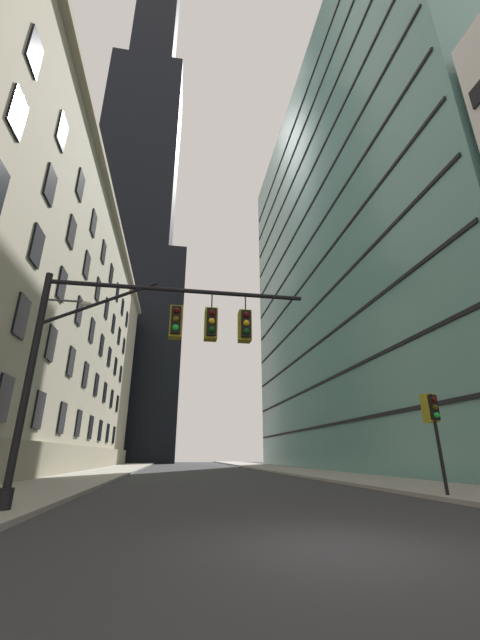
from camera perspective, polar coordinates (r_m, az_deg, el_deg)
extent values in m
cube|color=#303033|center=(7.20, 15.03, -31.41)|extent=(102.00, 160.00, 0.10)
cube|color=#B2A88E|center=(38.79, -30.99, 1.31)|extent=(12.51, 66.56, 27.48)
cube|color=#9E937A|center=(43.00, -19.28, 17.25)|extent=(0.70, 66.56, 0.60)
cube|color=#9E937A|center=(34.75, -24.57, -19.05)|extent=(0.50, 66.56, 2.20)
cube|color=black|center=(21.33, -32.80, -10.13)|extent=(0.14, 1.40, 2.20)
cube|color=black|center=(25.98, -28.72, -12.12)|extent=(0.14, 1.40, 2.20)
cube|color=black|center=(30.74, -25.86, -13.47)|extent=(0.14, 1.40, 2.20)
cube|color=black|center=(35.57, -23.75, -14.43)|extent=(0.14, 1.40, 2.20)
cube|color=black|center=(40.44, -22.14, -15.15)|extent=(0.14, 1.40, 2.20)
cube|color=black|center=(45.33, -20.86, -15.70)|extent=(0.14, 1.40, 2.20)
cube|color=black|center=(50.25, -19.83, -16.15)|extent=(0.14, 1.40, 2.20)
cube|color=black|center=(55.18, -18.98, -16.51)|extent=(0.14, 1.40, 2.20)
cube|color=black|center=(22.23, -30.77, 0.49)|extent=(0.14, 1.40, 2.20)
cube|color=black|center=(26.72, -27.22, -3.25)|extent=(0.14, 1.40, 2.20)
cube|color=black|center=(31.37, -24.70, -5.89)|extent=(0.14, 1.40, 2.20)
cube|color=black|center=(36.11, -22.82, -7.83)|extent=(0.14, 1.40, 2.20)
cube|color=black|center=(40.92, -21.36, -9.32)|extent=(0.14, 1.40, 2.20)
cube|color=black|center=(45.76, -20.20, -10.49)|extent=(0.14, 1.40, 2.20)
cube|color=black|center=(50.64, -19.26, -11.43)|extent=(0.14, 1.40, 2.20)
cube|color=black|center=(55.54, -18.48, -12.20)|extent=(0.14, 1.40, 2.20)
cube|color=black|center=(23.85, -28.96, 9.98)|extent=(0.14, 1.40, 2.20)
cube|color=black|center=(28.09, -25.86, 4.96)|extent=(0.14, 1.40, 2.20)
cube|color=black|center=(32.54, -23.63, 1.27)|extent=(0.14, 1.40, 2.20)
cube|color=black|center=(37.13, -21.95, -1.51)|extent=(0.14, 1.40, 2.20)
cube|color=black|center=(41.82, -20.64, -3.68)|extent=(0.14, 1.40, 2.20)
cube|color=black|center=(46.57, -19.58, -5.41)|extent=(0.14, 1.40, 2.20)
cube|color=black|center=(51.37, -18.73, -6.81)|extent=(0.14, 1.40, 2.20)
cube|color=black|center=(56.21, -18.01, -7.97)|extent=(0.14, 1.40, 2.20)
cube|color=black|center=(22.55, -31.23, 25.69)|extent=(0.14, 1.40, 2.20)
cube|color=black|center=(26.05, -27.33, 18.05)|extent=(0.14, 1.40, 2.20)
cube|color=black|center=(29.98, -24.62, 12.27)|extent=(0.14, 1.40, 2.20)
cube|color=black|center=(34.19, -22.65, 7.84)|extent=(0.14, 1.40, 2.20)
cube|color=black|center=(38.58, -21.14, 4.40)|extent=(0.14, 1.40, 2.20)
cube|color=black|center=(43.11, -19.95, 1.67)|extent=(0.14, 1.40, 2.20)
cube|color=black|center=(47.74, -19.00, -0.54)|extent=(0.14, 1.40, 2.20)
cube|color=black|center=(52.43, -18.22, -2.35)|extent=(0.14, 1.40, 2.20)
cube|color=black|center=(57.17, -17.56, -3.87)|extent=(0.14, 1.40, 2.20)
cube|color=black|center=(25.57, -29.23, 32.45)|extent=(0.14, 1.40, 2.20)
cube|color=black|center=(28.70, -25.87, 24.74)|extent=(0.14, 1.40, 2.20)
cube|color=black|center=(32.31, -23.49, 18.61)|extent=(0.14, 1.40, 2.20)
cube|color=black|center=(36.25, -21.74, 13.74)|extent=(0.14, 1.40, 2.20)
cube|color=black|center=(40.42, -20.39, 9.83)|extent=(0.14, 1.40, 2.20)
cube|color=black|center=(44.77, -19.32, 6.67)|extent=(0.14, 1.40, 2.20)
cube|color=black|center=(49.23, -18.45, 4.07)|extent=(0.14, 1.40, 2.20)
cube|color=black|center=(53.80, -17.73, 1.91)|extent=(0.14, 1.40, 2.20)
cube|color=black|center=(58.43, -17.13, 0.09)|extent=(0.14, 1.40, 2.20)
cube|color=black|center=(87.63, -18.34, -5.63)|extent=(27.63, 27.63, 43.91)
cube|color=black|center=(113.13, -15.14, 21.78)|extent=(19.34, 19.34, 63.88)
cube|color=black|center=(169.29, -12.26, 40.26)|extent=(12.43, 12.43, 79.84)
cube|color=slate|center=(47.68, 18.23, 10.51)|extent=(14.42, 47.14, 49.94)
cube|color=black|center=(38.40, 11.75, -15.97)|extent=(0.12, 46.14, 0.24)
cube|color=black|center=(38.87, 11.32, -10.09)|extent=(0.12, 46.14, 0.24)
cube|color=black|center=(39.75, 10.93, -4.41)|extent=(0.12, 46.14, 0.24)
cube|color=black|center=(40.99, 10.57, 0.98)|extent=(0.12, 46.14, 0.24)
cube|color=black|center=(42.58, 10.22, 6.00)|extent=(0.12, 46.14, 0.24)
cube|color=black|center=(44.47, 9.90, 10.63)|extent=(0.12, 46.14, 0.24)
cube|color=black|center=(46.63, 9.60, 14.86)|extent=(0.12, 46.14, 0.24)
cube|color=black|center=(49.02, 9.31, 18.69)|extent=(0.12, 46.14, 0.24)
cube|color=black|center=(51.61, 9.05, 22.16)|extent=(0.12, 46.14, 0.24)
cube|color=black|center=(54.37, 8.79, 25.28)|extent=(0.12, 46.14, 0.24)
cube|color=black|center=(57.28, 8.55, 28.09)|extent=(0.12, 46.14, 0.24)
cylinder|color=black|center=(11.88, -29.91, -7.92)|extent=(0.20, 0.20, 6.52)
cylinder|color=black|center=(11.76, -32.65, -22.30)|extent=(0.36, 0.36, 0.50)
cylinder|color=black|center=(12.06, -9.11, 4.55)|extent=(8.04, 0.14, 0.14)
cylinder|color=black|center=(12.08, -20.78, 2.52)|extent=(3.30, 0.10, 1.66)
cylinder|color=black|center=(11.94, -9.67, 3.27)|extent=(0.04, 0.04, 0.60)
cube|color=black|center=(11.66, -9.89, -0.12)|extent=(0.30, 0.30, 0.90)
cube|color=olive|center=(11.82, -9.89, -0.40)|extent=(0.40, 0.40, 1.04)
sphere|color=#450808|center=(11.61, -9.80, 1.45)|extent=(0.20, 0.20, 0.20)
sphere|color=#4B3A08|center=(11.51, -9.88, 0.15)|extent=(0.20, 0.20, 0.20)
sphere|color=green|center=(11.42, -9.96, -1.16)|extent=(0.20, 0.20, 0.20)
cylinder|color=black|center=(11.97, -4.37, 2.95)|extent=(0.04, 0.04, 0.60)
cube|color=black|center=(11.70, -4.47, -0.43)|extent=(0.30, 0.30, 0.90)
cube|color=olive|center=(11.86, -4.55, -0.70)|extent=(0.40, 0.40, 1.04)
sphere|color=#450808|center=(11.65, -4.36, 1.13)|extent=(0.20, 0.20, 0.20)
sphere|color=yellow|center=(11.55, -4.40, -0.16)|extent=(0.20, 0.20, 0.20)
sphere|color=#083D10|center=(11.46, -4.43, -1.48)|extent=(0.20, 0.20, 0.20)
cylinder|color=black|center=(12.11, 0.85, 2.62)|extent=(0.04, 0.04, 0.60)
cube|color=black|center=(11.84, 0.86, -0.73)|extent=(0.30, 0.30, 0.90)
cube|color=olive|center=(12.00, 0.72, -1.00)|extent=(0.40, 0.40, 1.04)
sphere|color=#450808|center=(11.79, 1.00, 0.81)|extent=(0.20, 0.20, 0.20)
sphere|color=yellow|center=(11.69, 1.01, -0.47)|extent=(0.20, 0.20, 0.20)
sphere|color=#083D10|center=(11.60, 1.01, -1.78)|extent=(0.20, 0.20, 0.20)
cylinder|color=black|center=(15.53, 28.38, -16.32)|extent=(0.12, 0.12, 3.41)
cube|color=black|center=(15.62, 27.64, -11.95)|extent=(0.30, 0.30, 0.90)
cube|color=olive|center=(15.75, 27.27, -12.06)|extent=(0.40, 0.40, 1.04)
sphere|color=#450808|center=(15.52, 27.81, -10.83)|extent=(0.20, 0.20, 0.20)
sphere|color=#4B3A08|center=(15.49, 27.99, -11.84)|extent=(0.20, 0.20, 0.20)
sphere|color=green|center=(15.46, 28.16, -12.86)|extent=(0.20, 0.20, 0.20)
cylinder|color=#47474C|center=(18.92, -30.13, -8.58)|extent=(0.18, 0.18, 8.43)
cylinder|color=#47474C|center=(19.66, -25.41, 2.72)|extent=(1.96, 0.10, 0.10)
ellipsoid|color=#EFE5C6|center=(19.37, -22.68, 2.32)|extent=(0.56, 0.32, 0.24)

